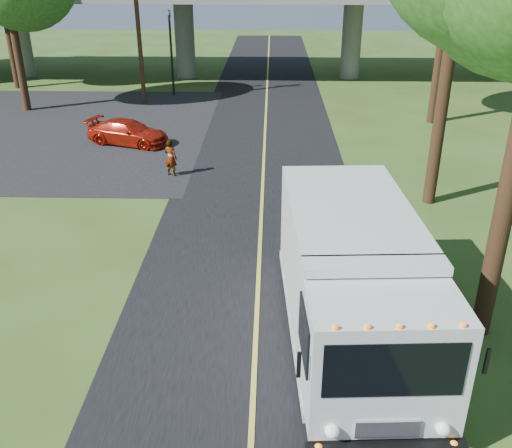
{
  "coord_description": "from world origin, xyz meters",
  "views": [
    {
      "loc": [
        0.31,
        -10.66,
        8.43
      ],
      "look_at": [
        -0.08,
        3.57,
        1.6
      ],
      "focal_mm": 40.0,
      "sensor_mm": 36.0,
      "label": 1
    }
  ],
  "objects_px": {
    "traffic_signal": "(171,44)",
    "utility_pole": "(138,24)",
    "step_van": "(353,279)",
    "pedestrian": "(171,158)",
    "red_sedan": "(128,132)"
  },
  "relations": [
    {
      "from": "utility_pole",
      "to": "red_sedan",
      "type": "distance_m",
      "value": 9.26
    },
    {
      "from": "step_van",
      "to": "traffic_signal",
      "type": "bearing_deg",
      "value": 104.55
    },
    {
      "from": "utility_pole",
      "to": "pedestrian",
      "type": "xyz_separation_m",
      "value": [
        3.7,
        -12.52,
        -3.82
      ]
    },
    {
      "from": "traffic_signal",
      "to": "utility_pole",
      "type": "bearing_deg",
      "value": -126.87
    },
    {
      "from": "traffic_signal",
      "to": "red_sedan",
      "type": "bearing_deg",
      "value": -93.11
    },
    {
      "from": "pedestrian",
      "to": "traffic_signal",
      "type": "bearing_deg",
      "value": -59.43
    },
    {
      "from": "utility_pole",
      "to": "red_sedan",
      "type": "height_order",
      "value": "utility_pole"
    },
    {
      "from": "traffic_signal",
      "to": "step_van",
      "type": "height_order",
      "value": "traffic_signal"
    },
    {
      "from": "traffic_signal",
      "to": "pedestrian",
      "type": "xyz_separation_m",
      "value": [
        2.2,
        -14.52,
        -2.43
      ]
    },
    {
      "from": "step_van",
      "to": "pedestrian",
      "type": "height_order",
      "value": "step_van"
    },
    {
      "from": "step_van",
      "to": "red_sedan",
      "type": "relative_size",
      "value": 1.94
    },
    {
      "from": "traffic_signal",
      "to": "pedestrian",
      "type": "relative_size",
      "value": 3.36
    },
    {
      "from": "traffic_signal",
      "to": "step_van",
      "type": "xyz_separation_m",
      "value": [
        8.2,
        -25.54,
        -1.46
      ]
    },
    {
      "from": "step_van",
      "to": "red_sedan",
      "type": "height_order",
      "value": "step_van"
    },
    {
      "from": "traffic_signal",
      "to": "utility_pole",
      "type": "distance_m",
      "value": 2.86
    }
  ]
}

